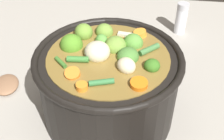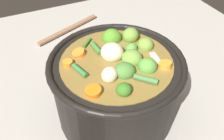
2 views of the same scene
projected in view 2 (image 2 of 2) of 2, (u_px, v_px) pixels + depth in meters
ground_plane at (116, 110)px, 0.56m from camera, size 1.10×1.10×0.00m
cooking_pot at (116, 85)px, 0.51m from camera, size 0.27×0.27×0.17m
wooden_spoon at (82, 38)px, 0.76m from camera, size 0.21×0.22×0.02m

